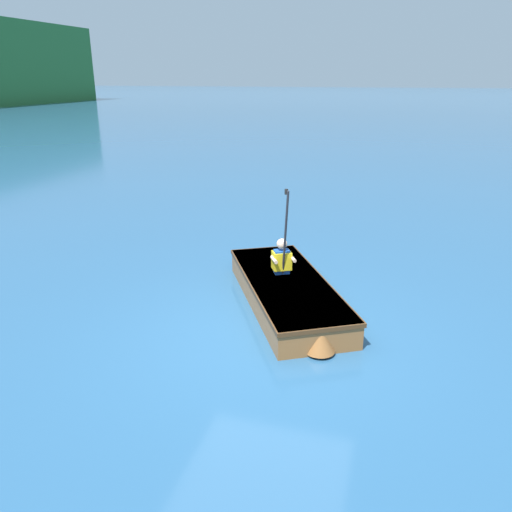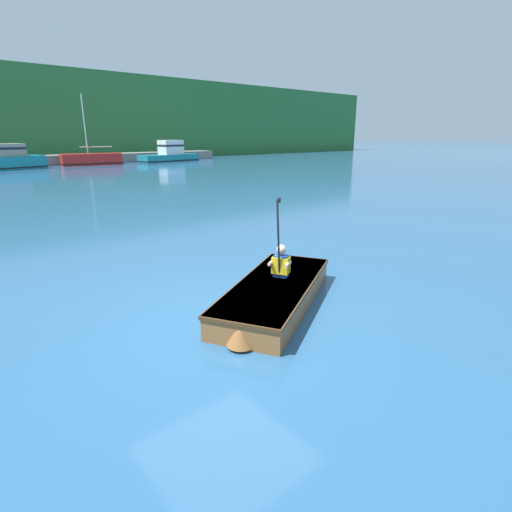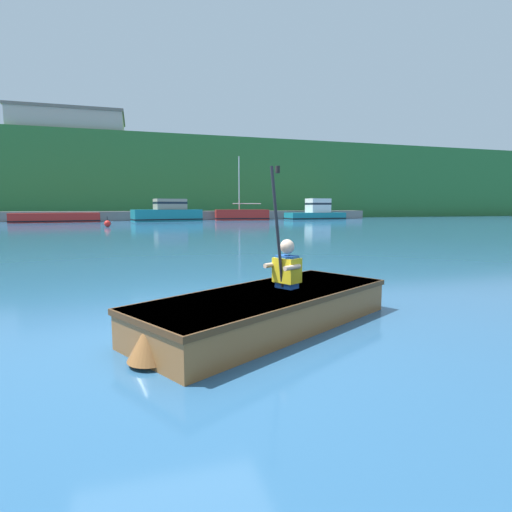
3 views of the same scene
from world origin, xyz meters
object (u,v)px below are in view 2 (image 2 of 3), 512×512
at_px(moored_boat_dock_east_inner, 92,159).
at_px(moored_boat_dock_west_inner, 170,154).
at_px(person_paddler, 281,262).
at_px(moored_boat_dock_center_far, 3,160).
at_px(rowboat_foreground, 274,293).

bearing_deg(moored_boat_dock_east_inner, moored_boat_dock_west_inner, -1.12).
distance_m(moored_boat_dock_east_inner, person_paddler, 35.86).
xyz_separation_m(moored_boat_dock_west_inner, moored_boat_dock_center_far, (-15.55, -0.82, 0.05)).
bearing_deg(moored_boat_dock_center_far, moored_boat_dock_west_inner, 3.02).
bearing_deg(person_paddler, moored_boat_dock_east_inner, 76.03).
bearing_deg(moored_boat_dock_east_inner, rowboat_foreground, -104.38).
distance_m(moored_boat_dock_east_inner, rowboat_foreground, 36.10).
relative_size(moored_boat_dock_east_inner, rowboat_foreground, 1.86).
bearing_deg(person_paddler, moored_boat_dock_west_inner, 64.11).
xyz_separation_m(moored_boat_dock_center_far, rowboat_foreground, (-1.57, -33.99, -0.57)).
bearing_deg(moored_boat_dock_west_inner, moored_boat_dock_center_far, -176.98).
distance_m(moored_boat_dock_center_far, moored_boat_dock_east_inner, 7.46).
xyz_separation_m(moored_boat_dock_east_inner, rowboat_foreground, (-8.96, -34.97, -0.29)).
height_order(moored_boat_dock_west_inner, rowboat_foreground, moored_boat_dock_west_inner).
bearing_deg(rowboat_foreground, moored_boat_dock_west_inner, 63.81).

